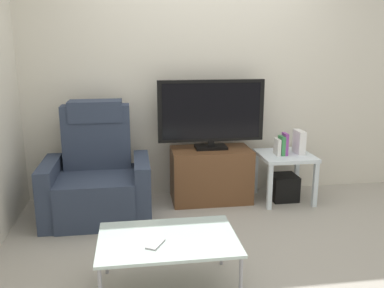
{
  "coord_description": "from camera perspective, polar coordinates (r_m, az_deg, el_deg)",
  "views": [
    {
      "loc": [
        -0.75,
        -3.15,
        1.6
      ],
      "look_at": [
        -0.2,
        0.5,
        0.7
      ],
      "focal_mm": 38.18,
      "sensor_mm": 36.0,
      "label": 1
    }
  ],
  "objects": [
    {
      "name": "ground_plane",
      "position": [
        3.61,
        4.48,
        -12.64
      ],
      "size": [
        6.4,
        6.4,
        0.0
      ],
      "primitive_type": "plane",
      "color": "#9E998E"
    },
    {
      "name": "wall_back",
      "position": [
        4.35,
        1.46,
        9.75
      ],
      "size": [
        6.4,
        0.06,
        2.6
      ],
      "primitive_type": "cube",
      "color": "beige",
      "rests_on": "ground"
    },
    {
      "name": "television",
      "position": [
        4.14,
        2.7,
        4.38
      ],
      "size": [
        1.09,
        0.2,
        0.71
      ],
      "color": "black",
      "rests_on": "tv_stand"
    },
    {
      "name": "recliner_armchair",
      "position": [
        3.98,
        -13.1,
        -4.63
      ],
      "size": [
        0.98,
        0.78,
        1.08
      ],
      "rotation": [
        0.0,
        0.0,
        -0.11
      ],
      "color": "#2D384C",
      "rests_on": "ground"
    },
    {
      "name": "game_console",
      "position": [
        4.37,
        14.72,
        0.29
      ],
      "size": [
        0.07,
        0.2,
        0.24
      ],
      "primitive_type": "cube",
      "color": "white",
      "rests_on": "side_table"
    },
    {
      "name": "coffee_table",
      "position": [
        2.73,
        -3.39,
        -13.39
      ],
      "size": [
        0.9,
        0.6,
        0.38
      ],
      "color": "#B2C6C1",
      "rests_on": "ground"
    },
    {
      "name": "book_rightmost",
      "position": [
        4.29,
        12.85,
        0.01
      ],
      "size": [
        0.03,
        0.13,
        0.22
      ],
      "primitive_type": "cube",
      "color": "purple",
      "rests_on": "side_table"
    },
    {
      "name": "side_table",
      "position": [
        4.36,
        12.86,
        -2.39
      ],
      "size": [
        0.54,
        0.54,
        0.5
      ],
      "color": "silver",
      "rests_on": "ground"
    },
    {
      "name": "book_leftmost",
      "position": [
        4.26,
        11.82,
        -0.4
      ],
      "size": [
        0.04,
        0.14,
        0.17
      ],
      "primitive_type": "cube",
      "color": "white",
      "rests_on": "side_table"
    },
    {
      "name": "cell_phone",
      "position": [
        2.64,
        -5.14,
        -13.71
      ],
      "size": [
        0.13,
        0.17,
        0.01
      ],
      "primitive_type": "cube",
      "rotation": [
        0.0,
        0.0,
        -0.51
      ],
      "color": "#B7B7BC",
      "rests_on": "coffee_table"
    },
    {
      "name": "tv_stand",
      "position": [
        4.28,
        2.65,
        -4.29
      ],
      "size": [
        0.82,
        0.45,
        0.56
      ],
      "color": "brown",
      "rests_on": "ground"
    },
    {
      "name": "book_middle",
      "position": [
        4.28,
        12.4,
        -0.2
      ],
      "size": [
        0.04,
        0.13,
        0.19
      ],
      "primitive_type": "cube",
      "color": "#388C4C",
      "rests_on": "side_table"
    },
    {
      "name": "subwoofer_box",
      "position": [
        4.44,
        12.66,
        -5.91
      ],
      "size": [
        0.27,
        0.27,
        0.27
      ],
      "primitive_type": "cube",
      "color": "black",
      "rests_on": "ground"
    }
  ]
}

